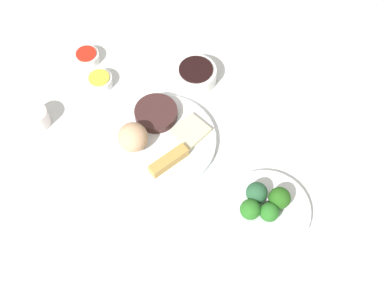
% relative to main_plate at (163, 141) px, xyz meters
% --- Properties ---
extents(tabletop, '(2.20, 2.20, 0.02)m').
position_rel_main_plate_xyz_m(tabletop, '(0.00, -0.00, -0.02)').
color(tabletop, silver).
rests_on(tabletop, ground).
extents(main_plate, '(0.26, 0.26, 0.02)m').
position_rel_main_plate_xyz_m(main_plate, '(0.00, 0.00, 0.00)').
color(main_plate, white).
rests_on(main_plate, tabletop).
extents(rice_scoop, '(0.07, 0.07, 0.07)m').
position_rel_main_plate_xyz_m(rice_scoop, '(0.05, -0.04, 0.04)').
color(rice_scoop, tan).
rests_on(rice_scoop, main_plate).
extents(spring_roll, '(0.10, 0.04, 0.02)m').
position_rel_main_plate_xyz_m(spring_roll, '(0.04, 0.05, 0.02)').
color(spring_roll, tan).
rests_on(spring_roll, main_plate).
extents(crab_rangoon_wonton, '(0.08, 0.07, 0.01)m').
position_rel_main_plate_xyz_m(crab_rangoon_wonton, '(-0.05, 0.04, 0.01)').
color(crab_rangoon_wonton, beige).
rests_on(crab_rangoon_wonton, main_plate).
extents(stir_fry_heap, '(0.10, 0.10, 0.02)m').
position_rel_main_plate_xyz_m(stir_fry_heap, '(-0.04, -0.05, 0.02)').
color(stir_fry_heap, '#3E2322').
rests_on(stir_fry_heap, main_plate).
extents(broccoli_plate, '(0.19, 0.19, 0.01)m').
position_rel_main_plate_xyz_m(broccoli_plate, '(-0.01, 0.29, -0.00)').
color(broccoli_plate, white).
rests_on(broccoli_plate, tabletop).
extents(broccoli_floret_0, '(0.04, 0.04, 0.04)m').
position_rel_main_plate_xyz_m(broccoli_floret_0, '(0.02, 0.27, 0.03)').
color(broccoli_floret_0, '#287022').
rests_on(broccoli_floret_0, broccoli_plate).
extents(broccoli_floret_1, '(0.05, 0.05, 0.05)m').
position_rel_main_plate_xyz_m(broccoli_floret_1, '(-0.02, 0.25, 0.03)').
color(broccoli_floret_1, '#285A37').
rests_on(broccoli_floret_1, broccoli_plate).
extents(broccoli_floret_2, '(0.04, 0.04, 0.04)m').
position_rel_main_plate_xyz_m(broccoli_floret_2, '(0.00, 0.30, 0.03)').
color(broccoli_floret_2, '#287023').
rests_on(broccoli_floret_2, broccoli_plate).
extents(broccoli_floret_3, '(0.05, 0.05, 0.05)m').
position_rel_main_plate_xyz_m(broccoli_floret_3, '(-0.04, 0.30, 0.03)').
color(broccoli_floret_3, '#26611A').
rests_on(broccoli_floret_3, broccoli_plate).
extents(soy_sauce_bowl, '(0.10, 0.10, 0.04)m').
position_rel_main_plate_xyz_m(soy_sauce_bowl, '(-0.19, -0.06, 0.01)').
color(soy_sauce_bowl, white).
rests_on(soy_sauce_bowl, tabletop).
extents(soy_sauce_bowl_liquid, '(0.08, 0.08, 0.00)m').
position_rel_main_plate_xyz_m(soy_sauce_bowl_liquid, '(-0.19, -0.06, 0.03)').
color(soy_sauce_bowl_liquid, black).
rests_on(soy_sauce_bowl_liquid, soy_sauce_bowl).
extents(sauce_ramekin_hot_mustard, '(0.06, 0.06, 0.02)m').
position_rel_main_plate_xyz_m(sauce_ramekin_hot_mustard, '(-0.03, -0.23, 0.00)').
color(sauce_ramekin_hot_mustard, white).
rests_on(sauce_ramekin_hot_mustard, tabletop).
extents(sauce_ramekin_hot_mustard_liquid, '(0.05, 0.05, 0.00)m').
position_rel_main_plate_xyz_m(sauce_ramekin_hot_mustard_liquid, '(-0.03, -0.23, 0.02)').
color(sauce_ramekin_hot_mustard_liquid, yellow).
rests_on(sauce_ramekin_hot_mustard_liquid, sauce_ramekin_hot_mustard).
extents(sauce_ramekin_sweet_and_sour, '(0.06, 0.06, 0.02)m').
position_rel_main_plate_xyz_m(sauce_ramekin_sweet_and_sour, '(-0.06, -0.31, 0.00)').
color(sauce_ramekin_sweet_and_sour, white).
rests_on(sauce_ramekin_sweet_and_sour, tabletop).
extents(sauce_ramekin_sweet_and_sour_liquid, '(0.05, 0.05, 0.00)m').
position_rel_main_plate_xyz_m(sauce_ramekin_sweet_and_sour_liquid, '(-0.06, -0.31, 0.02)').
color(sauce_ramekin_sweet_and_sour_liquid, red).
rests_on(sauce_ramekin_sweet_and_sour_liquid, sauce_ramekin_sweet_and_sour).
extents(teacup, '(0.06, 0.06, 0.05)m').
position_rel_main_plate_xyz_m(teacup, '(0.15, -0.27, 0.01)').
color(teacup, white).
rests_on(teacup, tabletop).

